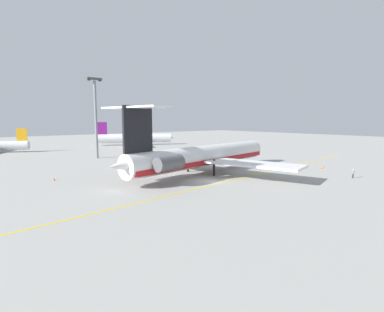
{
  "coord_description": "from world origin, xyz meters",
  "views": [
    {
      "loc": [
        -34.38,
        -37.77,
        10.68
      ],
      "look_at": [
        4.87,
        10.85,
        2.99
      ],
      "focal_mm": 28.16,
      "sensor_mm": 36.0,
      "label": 1
    }
  ],
  "objects_px": {
    "airliner_mid_left": "(137,138)",
    "safety_cone_nose": "(54,179)",
    "ground_crew_near_tail": "(353,172)",
    "safety_cone_wingtip": "(321,168)",
    "safety_cone_tail": "(323,166)",
    "light_mast": "(96,114)",
    "ground_crew_near_nose": "(190,152)",
    "main_jetliner": "(201,156)"
  },
  "relations": [
    {
      "from": "safety_cone_wingtip",
      "to": "light_mast",
      "type": "distance_m",
      "value": 57.91
    },
    {
      "from": "main_jetliner",
      "to": "safety_cone_wingtip",
      "type": "height_order",
      "value": "main_jetliner"
    },
    {
      "from": "light_mast",
      "to": "safety_cone_nose",
      "type": "bearing_deg",
      "value": -125.5
    },
    {
      "from": "safety_cone_wingtip",
      "to": "light_mast",
      "type": "relative_size",
      "value": 0.03
    },
    {
      "from": "safety_cone_nose",
      "to": "safety_cone_wingtip",
      "type": "bearing_deg",
      "value": -25.48
    },
    {
      "from": "ground_crew_near_tail",
      "to": "safety_cone_tail",
      "type": "height_order",
      "value": "ground_crew_near_tail"
    },
    {
      "from": "ground_crew_near_nose",
      "to": "ground_crew_near_tail",
      "type": "distance_m",
      "value": 44.41
    },
    {
      "from": "safety_cone_nose",
      "to": "safety_cone_wingtip",
      "type": "height_order",
      "value": "same"
    },
    {
      "from": "ground_crew_near_tail",
      "to": "safety_cone_wingtip",
      "type": "distance_m",
      "value": 10.49
    },
    {
      "from": "ground_crew_near_nose",
      "to": "ground_crew_near_tail",
      "type": "bearing_deg",
      "value": 150.5
    },
    {
      "from": "ground_crew_near_nose",
      "to": "ground_crew_near_tail",
      "type": "xyz_separation_m",
      "value": [
        2.55,
        -44.34,
        -0.1
      ]
    },
    {
      "from": "safety_cone_nose",
      "to": "safety_cone_tail",
      "type": "distance_m",
      "value": 55.45
    },
    {
      "from": "ground_crew_near_nose",
      "to": "safety_cone_tail",
      "type": "relative_size",
      "value": 3.34
    },
    {
      "from": "light_mast",
      "to": "main_jetliner",
      "type": "bearing_deg",
      "value": -79.14
    },
    {
      "from": "ground_crew_near_nose",
      "to": "safety_cone_wingtip",
      "type": "height_order",
      "value": "ground_crew_near_nose"
    },
    {
      "from": "airliner_mid_left",
      "to": "safety_cone_tail",
      "type": "xyz_separation_m",
      "value": [
        4.16,
        -78.05,
        -2.51
      ]
    },
    {
      "from": "ground_crew_near_tail",
      "to": "safety_cone_tail",
      "type": "bearing_deg",
      "value": -7.13
    },
    {
      "from": "airliner_mid_left",
      "to": "safety_cone_nose",
      "type": "bearing_deg",
      "value": -104.54
    },
    {
      "from": "main_jetliner",
      "to": "safety_cone_nose",
      "type": "distance_m",
      "value": 26.95
    },
    {
      "from": "safety_cone_tail",
      "to": "light_mast",
      "type": "height_order",
      "value": "light_mast"
    },
    {
      "from": "safety_cone_tail",
      "to": "light_mast",
      "type": "bearing_deg",
      "value": 125.45
    },
    {
      "from": "main_jetliner",
      "to": "safety_cone_tail",
      "type": "height_order",
      "value": "main_jetliner"
    },
    {
      "from": "airliner_mid_left",
      "to": "light_mast",
      "type": "distance_m",
      "value": 43.73
    },
    {
      "from": "ground_crew_near_nose",
      "to": "ground_crew_near_tail",
      "type": "relative_size",
      "value": 1.1
    },
    {
      "from": "ground_crew_near_nose",
      "to": "light_mast",
      "type": "relative_size",
      "value": 0.08
    },
    {
      "from": "airliner_mid_left",
      "to": "light_mast",
      "type": "bearing_deg",
      "value": -107.62
    },
    {
      "from": "airliner_mid_left",
      "to": "safety_cone_nose",
      "type": "xyz_separation_m",
      "value": [
        -46.66,
        -55.85,
        -2.51
      ]
    },
    {
      "from": "safety_cone_nose",
      "to": "safety_cone_tail",
      "type": "xyz_separation_m",
      "value": [
        50.82,
        -22.2,
        0.0
      ]
    },
    {
      "from": "light_mast",
      "to": "safety_cone_tail",
      "type": "bearing_deg",
      "value": -54.55
    },
    {
      "from": "airliner_mid_left",
      "to": "safety_cone_tail",
      "type": "distance_m",
      "value": 78.2
    },
    {
      "from": "airliner_mid_left",
      "to": "ground_crew_near_tail",
      "type": "bearing_deg",
      "value": -67.1
    },
    {
      "from": "ground_crew_near_nose",
      "to": "safety_cone_nose",
      "type": "bearing_deg",
      "value": 74.21
    },
    {
      "from": "safety_cone_wingtip",
      "to": "ground_crew_near_nose",
      "type": "bearing_deg",
      "value": 102.7
    },
    {
      "from": "safety_cone_nose",
      "to": "safety_cone_wingtip",
      "type": "xyz_separation_m",
      "value": [
        48.34,
        -23.04,
        0.0
      ]
    },
    {
      "from": "safety_cone_wingtip",
      "to": "safety_cone_tail",
      "type": "height_order",
      "value": "same"
    },
    {
      "from": "airliner_mid_left",
      "to": "safety_cone_tail",
      "type": "height_order",
      "value": "airliner_mid_left"
    },
    {
      "from": "safety_cone_wingtip",
      "to": "safety_cone_tail",
      "type": "distance_m",
      "value": 2.61
    },
    {
      "from": "safety_cone_tail",
      "to": "light_mast",
      "type": "distance_m",
      "value": 58.59
    },
    {
      "from": "airliner_mid_left",
      "to": "light_mast",
      "type": "relative_size",
      "value": 1.4
    },
    {
      "from": "safety_cone_tail",
      "to": "ground_crew_near_tail",
      "type": "bearing_deg",
      "value": -128.88
    },
    {
      "from": "airliner_mid_left",
      "to": "safety_cone_wingtip",
      "type": "bearing_deg",
      "value": -63.44
    },
    {
      "from": "main_jetliner",
      "to": "safety_cone_nose",
      "type": "height_order",
      "value": "main_jetliner"
    }
  ]
}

